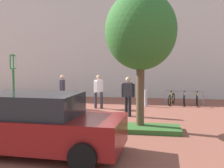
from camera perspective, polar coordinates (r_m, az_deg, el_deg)
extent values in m
plane|color=brown|center=(11.37, -5.62, -7.23)|extent=(60.00, 60.00, 0.00)
cube|color=silver|center=(18.65, 0.24, 12.78)|extent=(28.00, 1.20, 10.00)
cube|color=#336028|center=(9.53, -7.01, -9.04)|extent=(7.00, 1.10, 0.16)
cylinder|color=brown|center=(9.17, 6.13, -2.32)|extent=(0.28, 0.28, 2.44)
ellipsoid|color=#2D6628|center=(9.17, 6.25, 11.44)|extent=(2.44, 2.44, 2.69)
cylinder|color=#2D7238|center=(10.29, -20.53, -1.29)|extent=(0.08, 0.08, 2.64)
cube|color=#198C33|center=(10.25, -20.69, 4.49)|extent=(0.04, 0.36, 0.52)
cube|color=white|center=(10.25, -20.69, 4.49)|extent=(0.05, 0.30, 0.44)
torus|color=black|center=(10.77, -22.07, -6.41)|extent=(0.66, 0.08, 0.66)
torus|color=black|center=(10.31, -17.09, -6.75)|extent=(0.66, 0.08, 0.66)
cylinder|color=#1E7233|center=(10.49, -19.67, -5.40)|extent=(0.84, 0.06, 0.04)
cylinder|color=#1E7233|center=(10.49, -19.14, -6.79)|extent=(0.61, 0.05, 0.44)
cylinder|color=#1E7233|center=(10.55, -20.57, -4.71)|extent=(0.04, 0.04, 0.28)
cube|color=black|center=(10.53, -20.60, -3.85)|extent=(0.20, 0.09, 0.05)
cylinder|color=#1E7233|center=(10.28, -17.78, -4.09)|extent=(0.05, 0.42, 0.04)
cylinder|color=#99999E|center=(15.10, 11.50, -2.86)|extent=(0.06, 0.06, 0.80)
cylinder|color=#99999E|center=(15.24, 19.24, -2.95)|extent=(0.06, 0.06, 0.80)
cylinder|color=#99999E|center=(15.09, 15.41, -1.41)|extent=(2.05, 0.15, 0.06)
torus|color=black|center=(14.64, 12.40, -3.48)|extent=(0.22, 0.60, 0.61)
torus|color=black|center=(15.55, 13.16, -3.04)|extent=(0.22, 0.60, 0.61)
cylinder|color=gold|center=(15.07, 12.80, -2.49)|extent=(0.24, 0.75, 0.03)
cylinder|color=gold|center=(15.19, 12.86, -3.32)|extent=(0.18, 0.54, 0.40)
cylinder|color=gold|center=(14.89, 12.67, -2.14)|extent=(0.03, 0.03, 0.26)
cube|color=black|center=(14.88, 12.68, -1.58)|extent=(0.12, 0.20, 0.05)
cylinder|color=gold|center=(15.39, 13.10, -1.46)|extent=(0.38, 0.14, 0.04)
torus|color=black|center=(14.69, 15.42, -3.51)|extent=(0.10, 0.61, 0.61)
torus|color=black|center=(15.62, 15.33, -3.04)|extent=(0.10, 0.61, 0.61)
cylinder|color=silver|center=(15.13, 15.39, -2.51)|extent=(0.10, 0.77, 0.03)
cylinder|color=silver|center=(15.25, 15.36, -3.34)|extent=(0.08, 0.56, 0.40)
cylinder|color=silver|center=(14.95, 15.42, -2.17)|extent=(0.03, 0.03, 0.26)
cube|color=black|center=(14.94, 15.43, -1.61)|extent=(0.09, 0.19, 0.05)
cylinder|color=silver|center=(15.46, 15.37, -1.47)|extent=(0.39, 0.07, 0.04)
torus|color=black|center=(14.75, 18.01, -3.54)|extent=(0.13, 0.61, 0.61)
torus|color=black|center=(15.68, 17.89, -3.07)|extent=(0.13, 0.61, 0.61)
cylinder|color=gold|center=(15.19, 17.97, -2.54)|extent=(0.13, 0.77, 0.03)
cylinder|color=gold|center=(15.31, 17.93, -3.37)|extent=(0.10, 0.56, 0.40)
cylinder|color=gold|center=(15.01, 18.00, -2.20)|extent=(0.03, 0.03, 0.26)
cube|color=black|center=(14.99, 18.01, -1.64)|extent=(0.10, 0.19, 0.05)
cylinder|color=gold|center=(15.52, 17.94, -1.51)|extent=(0.39, 0.08, 0.04)
cylinder|color=#ADADB2|center=(14.25, 7.33, -3.04)|extent=(0.16, 0.16, 0.90)
cylinder|color=black|center=(11.65, 3.10, -4.80)|extent=(0.14, 0.14, 0.85)
cylinder|color=black|center=(11.44, 3.85, -4.98)|extent=(0.14, 0.14, 0.85)
cube|color=#2D2D38|center=(11.45, 3.49, -1.26)|extent=(0.41, 0.26, 0.62)
cylinder|color=#2D2D38|center=(11.49, 2.20, -1.39)|extent=(0.09, 0.09, 0.59)
cylinder|color=#2D2D38|center=(11.42, 4.78, -1.44)|extent=(0.09, 0.09, 0.59)
sphere|color=tan|center=(11.41, 3.50, 0.99)|extent=(0.22, 0.22, 0.22)
cylinder|color=#383342|center=(13.66, -11.34, -3.52)|extent=(0.14, 0.14, 0.85)
cylinder|color=#383342|center=(13.81, -9.98, -3.41)|extent=(0.14, 0.14, 0.85)
cube|color=#383342|center=(13.65, -10.70, -0.41)|extent=(0.33, 0.44, 0.62)
cylinder|color=#383342|center=(13.40, -10.82, -0.63)|extent=(0.09, 0.09, 0.59)
cylinder|color=#383342|center=(13.91, -10.58, -0.45)|extent=(0.09, 0.09, 0.59)
sphere|color=tan|center=(13.62, -10.73, 1.48)|extent=(0.22, 0.22, 0.22)
cylinder|color=#2D2D38|center=(13.56, -3.58, -3.50)|extent=(0.14, 0.14, 0.85)
cylinder|color=#2D2D38|center=(13.50, -2.27, -3.53)|extent=(0.14, 0.14, 0.85)
cube|color=white|center=(13.44, -2.94, -0.41)|extent=(0.42, 0.47, 0.62)
cylinder|color=white|center=(13.27, -3.75, -0.61)|extent=(0.09, 0.09, 0.59)
cylinder|color=white|center=(13.63, -2.15, -0.47)|extent=(0.09, 0.09, 0.59)
sphere|color=tan|center=(13.41, -2.95, 1.50)|extent=(0.22, 0.22, 0.22)
cube|color=maroon|center=(7.06, -15.54, -9.63)|extent=(4.38, 2.00, 0.76)
cube|color=#1E2328|center=(7.02, -17.11, -4.24)|extent=(2.48, 1.69, 0.56)
cylinder|color=black|center=(7.44, -1.95, -10.96)|extent=(0.65, 0.25, 0.64)
cylinder|color=black|center=(5.79, -6.34, -15.53)|extent=(0.65, 0.25, 0.64)
cylinder|color=black|center=(8.60, -21.50, -9.16)|extent=(0.65, 0.25, 0.64)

